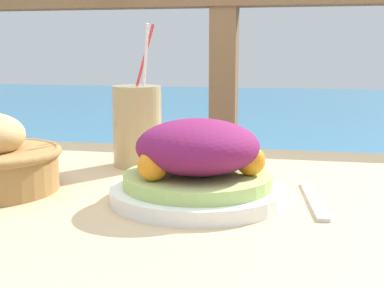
{
  "coord_description": "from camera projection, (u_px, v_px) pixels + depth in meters",
  "views": [
    {
      "loc": [
        0.21,
        -0.72,
        0.93
      ],
      "look_at": [
        0.04,
        0.07,
        0.78
      ],
      "focal_mm": 50.0,
      "sensor_mm": 36.0,
      "label": 1
    }
  ],
  "objects": [
    {
      "name": "railing_fence",
      "position": [
        224.0,
        83.0,
        1.43
      ],
      "size": [
        2.8,
        0.08,
        1.13
      ],
      "color": "brown",
      "rests_on": "ground_plane"
    },
    {
      "name": "drink_glass",
      "position": [
        137.0,
        126.0,
        0.94
      ],
      "size": [
        0.09,
        0.09,
        0.25
      ],
      "color": "tan",
      "rests_on": "patio_table"
    },
    {
      "name": "salad_plate",
      "position": [
        197.0,
        166.0,
        0.73
      ],
      "size": [
        0.24,
        0.24,
        0.11
      ],
      "color": "white",
      "rests_on": "patio_table"
    },
    {
      "name": "fork",
      "position": [
        313.0,
        201.0,
        0.72
      ],
      "size": [
        0.04,
        0.18,
        0.0
      ],
      "color": "silver",
      "rests_on": "patio_table"
    },
    {
      "name": "sea_backdrop",
      "position": [
        272.0,
        142.0,
        3.95
      ],
      "size": [
        12.0,
        4.0,
        0.5
      ],
      "color": "teal",
      "rests_on": "ground_plane"
    },
    {
      "name": "patio_table",
      "position": [
        153.0,
        257.0,
        0.79
      ],
      "size": [
        1.18,
        0.74,
        0.72
      ],
      "color": "tan",
      "rests_on": "ground_plane"
    }
  ]
}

